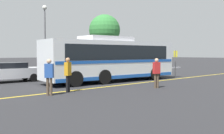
{
  "coord_description": "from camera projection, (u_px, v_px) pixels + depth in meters",
  "views": [
    {
      "loc": [
        -14.07,
        -15.13,
        2.11
      ],
      "look_at": [
        -0.91,
        -0.5,
        1.08
      ],
      "focal_mm": 42.0,
      "sensor_mm": 36.0,
      "label": 1
    }
  ],
  "objects": [
    {
      "name": "ground_plane",
      "position": [
        116.0,
        80.0,
        20.74
      ],
      "size": [
        220.0,
        220.0,
        0.0
      ],
      "primitive_type": "plane",
      "color": "#262628"
    },
    {
      "name": "pedestrian_1",
      "position": [
        68.0,
        72.0,
        14.11
      ],
      "size": [
        0.47,
        0.4,
        1.88
      ],
      "rotation": [
        0.0,
        0.0,
        0.52
      ],
      "color": "black",
      "rests_on": "ground_plane"
    },
    {
      "name": "pedestrian_0",
      "position": [
        49.0,
        74.0,
        13.04
      ],
      "size": [
        0.45,
        0.46,
        1.83
      ],
      "rotation": [
        0.0,
        0.0,
        5.46
      ],
      "color": "brown",
      "rests_on": "ground_plane"
    },
    {
      "name": "parked_car_3",
      "position": [
        128.0,
        66.0,
        27.62
      ],
      "size": [
        4.72,
        1.91,
        1.49
      ],
      "rotation": [
        0.0,
        0.0,
        1.55
      ],
      "color": "silver",
      "rests_on": "ground_plane"
    },
    {
      "name": "street_lamp",
      "position": [
        45.0,
        29.0,
        24.89
      ],
      "size": [
        0.43,
        0.43,
        6.66
      ],
      "color": "#59595E",
      "rests_on": "ground_plane"
    },
    {
      "name": "parked_car_1",
      "position": [
        10.0,
        72.0,
        19.15
      ],
      "size": [
        4.78,
        1.96,
        1.43
      ],
      "rotation": [
        0.0,
        0.0,
        1.54
      ],
      "color": "silver",
      "rests_on": "ground_plane"
    },
    {
      "name": "lane_strip_0",
      "position": [
        133.0,
        84.0,
        18.14
      ],
      "size": [
        30.67,
        0.2,
        0.01
      ],
      "primitive_type": "cube",
      "rotation": [
        0.0,
        0.0,
        1.57
      ],
      "color": "gold",
      "rests_on": "ground_plane"
    },
    {
      "name": "transit_bus",
      "position": [
        112.0,
        59.0,
        19.67
      ],
      "size": [
        11.14,
        3.45,
        3.34
      ],
      "rotation": [
        0.0,
        0.0,
        -1.65
      ],
      "color": "silver",
      "rests_on": "ground_plane"
    },
    {
      "name": "pedestrian_2",
      "position": [
        156.0,
        71.0,
        15.82
      ],
      "size": [
        0.47,
        0.33,
        1.81
      ],
      "rotation": [
        0.0,
        0.0,
        5.99
      ],
      "color": "brown",
      "rests_on": "ground_plane"
    },
    {
      "name": "tree_1",
      "position": [
        105.0,
        30.0,
        33.03
      ],
      "size": [
        3.93,
        3.93,
        7.01
      ],
      "color": "#513823",
      "rests_on": "ground_plane"
    },
    {
      "name": "bus_stop_sign",
      "position": [
        175.0,
        60.0,
        22.75
      ],
      "size": [
        0.07,
        0.4,
        2.38
      ],
      "rotation": [
        0.0,
        0.0,
        -1.65
      ],
      "color": "#59595E",
      "rests_on": "ground_plane"
    },
    {
      "name": "curb_strip",
      "position": [
        64.0,
        75.0,
        24.84
      ],
      "size": [
        38.67,
        0.36,
        0.15
      ],
      "primitive_type": "cube",
      "color": "#99999E",
      "rests_on": "ground_plane"
    },
    {
      "name": "parked_car_2",
      "position": [
        77.0,
        69.0,
        23.66
      ],
      "size": [
        4.85,
        1.8,
        1.26
      ],
      "rotation": [
        0.0,
        0.0,
        1.57
      ],
      "color": "#4C3823",
      "rests_on": "ground_plane"
    }
  ]
}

